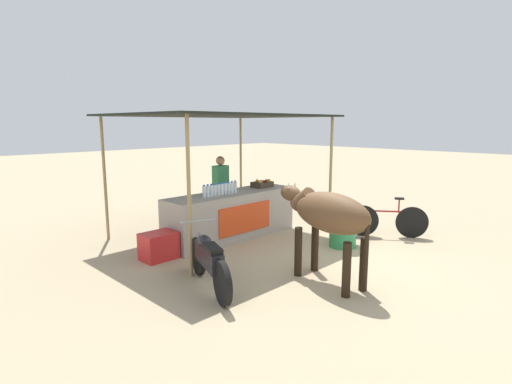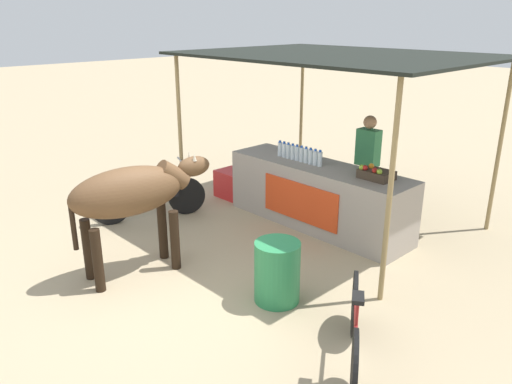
{
  "view_description": "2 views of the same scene",
  "coord_description": "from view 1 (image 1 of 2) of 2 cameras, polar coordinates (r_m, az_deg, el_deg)",
  "views": [
    {
      "loc": [
        -5.42,
        -3.88,
        2.37
      ],
      "look_at": [
        -0.19,
        1.3,
        1.1
      ],
      "focal_mm": 28.0,
      "sensor_mm": 36.0,
      "label": 1
    },
    {
      "loc": [
        4.5,
        -3.39,
        3.05
      ],
      "look_at": [
        0.22,
        0.7,
        0.96
      ],
      "focal_mm": 35.0,
      "sensor_mm": 36.0,
      "label": 2
    }
  ],
  "objects": [
    {
      "name": "ground_plane",
      "position": [
        7.08,
        8.75,
        -9.93
      ],
      "size": [
        60.0,
        60.0,
        0.0
      ],
      "primitive_type": "plane",
      "color": "tan"
    },
    {
      "name": "stall_counter",
      "position": [
        8.36,
        -3.45,
        -3.32
      ],
      "size": [
        3.0,
        0.82,
        0.96
      ],
      "color": "#9E9389",
      "rests_on": "ground"
    },
    {
      "name": "stall_awning",
      "position": [
        8.37,
        -4.99,
        10.28
      ],
      "size": [
        4.2,
        3.2,
        2.55
      ],
      "color": "black",
      "rests_on": "ground"
    },
    {
      "name": "water_bottle_row",
      "position": [
        7.98,
        -5.13,
        0.39
      ],
      "size": [
        0.88,
        0.07,
        0.25
      ],
      "color": "silver",
      "rests_on": "stall_counter"
    },
    {
      "name": "fruit_crate",
      "position": [
        8.94,
        0.89,
        1.15
      ],
      "size": [
        0.44,
        0.32,
        0.18
      ],
      "color": "#3F3326",
      "rests_on": "stall_counter"
    },
    {
      "name": "vendor_behind_counter",
      "position": [
        9.06,
        -5.05,
        0.07
      ],
      "size": [
        0.34,
        0.22,
        1.65
      ],
      "color": "#383842",
      "rests_on": "ground"
    },
    {
      "name": "cooler_box",
      "position": [
        7.3,
        -13.71,
        -7.5
      ],
      "size": [
        0.6,
        0.44,
        0.48
      ],
      "primitive_type": "cube",
      "color": "red",
      "rests_on": "ground"
    },
    {
      "name": "water_barrel",
      "position": [
        7.94,
        12.3,
        -5.16
      ],
      "size": [
        0.51,
        0.51,
        0.71
      ],
      "primitive_type": "cylinder",
      "color": "#2D8C51",
      "rests_on": "ground"
    },
    {
      "name": "cow",
      "position": [
        6.01,
        10.18,
        -3.26
      ],
      "size": [
        0.73,
        1.85,
        1.44
      ],
      "color": "brown",
      "rests_on": "ground"
    },
    {
      "name": "motorcycle_parked",
      "position": [
        5.9,
        -6.8,
        -9.53
      ],
      "size": [
        0.84,
        1.7,
        0.9
      ],
      "color": "black",
      "rests_on": "ground"
    },
    {
      "name": "bicycle_leaning",
      "position": [
        8.87,
        18.26,
        -3.91
      ],
      "size": [
        1.0,
        1.37,
        0.85
      ],
      "color": "black",
      "rests_on": "ground"
    }
  ]
}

